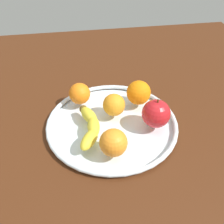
# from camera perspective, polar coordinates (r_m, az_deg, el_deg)

# --- Properties ---
(ground_plane) EXTENTS (1.35, 1.35, 0.04)m
(ground_plane) POSITION_cam_1_polar(r_m,az_deg,el_deg) (0.69, 0.00, -4.36)
(ground_plane) COLOR #48230F
(fruit_bowl) EXTENTS (0.35, 0.35, 0.02)m
(fruit_bowl) POSITION_cam_1_polar(r_m,az_deg,el_deg) (0.67, 0.00, -2.56)
(fruit_bowl) COLOR silver
(fruit_bowl) RESTS_ON ground_plane
(banana) EXTENTS (0.17, 0.07, 0.03)m
(banana) POSITION_cam_1_polar(r_m,az_deg,el_deg) (0.63, -4.98, -3.18)
(banana) COLOR yellow
(banana) RESTS_ON fruit_bowl
(apple) EXTENTS (0.07, 0.07, 0.08)m
(apple) POSITION_cam_1_polar(r_m,az_deg,el_deg) (0.64, 10.03, -0.37)
(apple) COLOR red
(apple) RESTS_ON fruit_bowl
(orange_back_left) EXTENTS (0.06, 0.06, 0.06)m
(orange_back_left) POSITION_cam_1_polar(r_m,az_deg,el_deg) (0.67, 0.45, 1.65)
(orange_back_left) COLOR orange
(orange_back_left) RESTS_ON fruit_bowl
(orange_center) EXTENTS (0.06, 0.06, 0.06)m
(orange_center) POSITION_cam_1_polar(r_m,az_deg,el_deg) (0.71, -7.39, 4.18)
(orange_center) COLOR orange
(orange_center) RESTS_ON fruit_bowl
(orange_front_left) EXTENTS (0.07, 0.07, 0.07)m
(orange_front_left) POSITION_cam_1_polar(r_m,az_deg,el_deg) (0.71, 6.09, 4.42)
(orange_front_left) COLOR orange
(orange_front_left) RESTS_ON fruit_bowl
(orange_front_right) EXTENTS (0.06, 0.06, 0.06)m
(orange_front_right) POSITION_cam_1_polar(r_m,az_deg,el_deg) (0.56, 0.33, -7.02)
(orange_front_right) COLOR orange
(orange_front_right) RESTS_ON fruit_bowl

